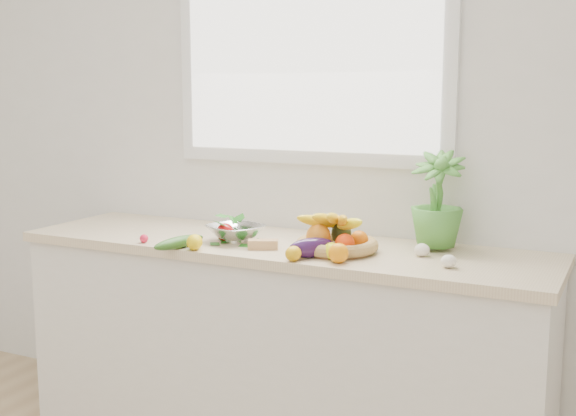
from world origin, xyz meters
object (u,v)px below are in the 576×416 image
at_px(apple, 225,232).
at_px(cucumber, 179,242).
at_px(fruit_basket, 336,239).
at_px(eggplant, 312,248).
at_px(colander_with_spinach, 236,228).
at_px(potted_herb, 437,199).

relative_size(apple, cucumber, 0.28).
bearing_deg(fruit_basket, cucumber, -159.66).
bearing_deg(eggplant, colander_with_spinach, 162.85).
height_order(cucumber, potted_herb, potted_herb).
bearing_deg(cucumber, eggplant, 8.87).
relative_size(cucumber, colander_with_spinach, 0.94).
xyz_separation_m(eggplant, cucumber, (-0.54, -0.08, -0.01)).
xyz_separation_m(apple, potted_herb, (0.83, 0.22, 0.17)).
distance_m(apple, colander_with_spinach, 0.06).
distance_m(eggplant, cucumber, 0.55).
height_order(cucumber, colander_with_spinach, colander_with_spinach).
relative_size(apple, colander_with_spinach, 0.26).
height_order(potted_herb, colander_with_spinach, potted_herb).
height_order(cucumber, fruit_basket, fruit_basket).
xyz_separation_m(cucumber, fruit_basket, (0.58, 0.22, 0.02)).
relative_size(eggplant, fruit_basket, 0.51).
bearing_deg(apple, fruit_basket, 0.99).
xyz_separation_m(eggplant, potted_herb, (0.38, 0.34, 0.16)).
height_order(fruit_basket, colander_with_spinach, fruit_basket).
distance_m(apple, cucumber, 0.23).
bearing_deg(fruit_basket, apple, -179.01).
bearing_deg(eggplant, fruit_basket, 72.00).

